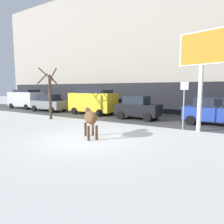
{
  "coord_description": "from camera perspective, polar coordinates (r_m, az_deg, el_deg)",
  "views": [
    {
      "loc": [
        6.1,
        -7.26,
        2.44
      ],
      "look_at": [
        0.0,
        2.49,
        1.1
      ],
      "focal_mm": 32.18,
      "sensor_mm": 36.0,
      "label": 1
    }
  ],
  "objects": [
    {
      "name": "road_strip",
      "position": [
        16.44,
        9.87,
        -1.97
      ],
      "size": [
        60.0,
        5.6,
        0.01
      ],
      "primitive_type": "cube",
      "color": "#514F4C",
      "rests_on": "ground"
    },
    {
      "name": "cow_brown",
      "position": [
        10.03,
        -6.16,
        -1.69
      ],
      "size": [
        1.69,
        1.58,
        1.54
      ],
      "color": "brown",
      "rests_on": "ground"
    },
    {
      "name": "car_yellow_van",
      "position": [
        19.21,
        -5.46,
        3.04
      ],
      "size": [
        4.61,
        2.15,
        2.32
      ],
      "color": "gold",
      "rests_on": "ground"
    },
    {
      "name": "car_blue_hatchback",
      "position": [
        15.1,
        26.21,
        0.21
      ],
      "size": [
        3.51,
        1.94,
        1.86
      ],
      "color": "#233D9E",
      "rests_on": "ground"
    },
    {
      "name": "car_silver_van",
      "position": [
        26.92,
        -23.4,
        3.55
      ],
      "size": [
        4.61,
        2.15,
        2.32
      ],
      "color": "#B7BABF",
      "rests_on": "ground"
    },
    {
      "name": "street_sign",
      "position": [
        12.5,
        19.74,
        2.72
      ],
      "size": [
        0.44,
        0.08,
        2.82
      ],
      "color": "gray",
      "rests_on": "ground"
    },
    {
      "name": "bare_tree_left_lot",
      "position": [
        16.73,
        -17.3,
        5.29
      ],
      "size": [
        1.61,
        1.39,
        4.09
      ],
      "color": "#4C3828",
      "rests_on": "ground"
    },
    {
      "name": "billboard",
      "position": [
        12.49,
        24.22,
        14.7
      ],
      "size": [
        2.5,
        0.77,
        5.56
      ],
      "color": "silver",
      "rests_on": "ground"
    },
    {
      "name": "car_grey_sedan",
      "position": [
        22.71,
        -17.45,
        2.47
      ],
      "size": [
        4.21,
        2.01,
        1.84
      ],
      "color": "slate",
      "rests_on": "ground"
    },
    {
      "name": "building_facade",
      "position": [
        22.16,
        16.2,
        16.91
      ],
      "size": [
        44.0,
        6.1,
        13.0
      ],
      "color": "#A39989",
      "rests_on": "ground"
    },
    {
      "name": "car_black_hatchback",
      "position": [
        16.2,
        7.3,
        1.23
      ],
      "size": [
        3.51,
        1.94,
        1.86
      ],
      "color": "black",
      "rests_on": "ground"
    },
    {
      "name": "ground_plane",
      "position": [
        9.79,
        -7.85,
        -7.85
      ],
      "size": [
        120.0,
        120.0,
        0.0
      ],
      "primitive_type": "plane",
      "color": "white"
    }
  ]
}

